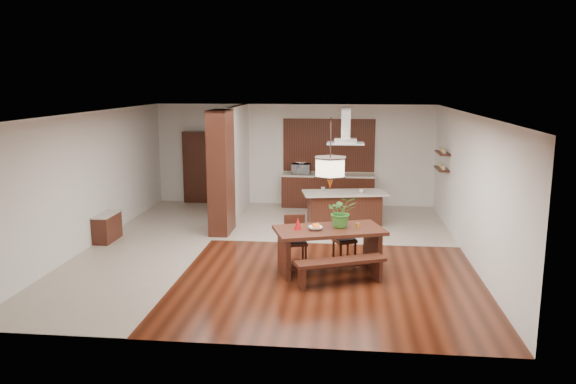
# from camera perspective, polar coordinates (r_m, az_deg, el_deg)

# --- Properties ---
(room_shell) EXTENTS (9.00, 9.04, 2.92)m
(room_shell) POSITION_cam_1_polar(r_m,az_deg,el_deg) (11.70, -1.46, 3.93)
(room_shell) COLOR black
(room_shell) RESTS_ON ground
(tile_hallway) EXTENTS (2.50, 9.00, 0.01)m
(tile_hallway) POSITION_cam_1_polar(r_m,az_deg,el_deg) (12.77, -13.80, -5.21)
(tile_hallway) COLOR #B5A797
(tile_hallway) RESTS_ON ground
(tile_kitchen) EXTENTS (5.50, 4.00, 0.01)m
(tile_kitchen) POSITION_cam_1_polar(r_m,az_deg,el_deg) (14.45, 4.80, -3.01)
(tile_kitchen) COLOR #B5A797
(tile_kitchen) RESTS_ON ground
(soffit_band) EXTENTS (8.00, 9.00, 0.02)m
(soffit_band) POSITION_cam_1_polar(r_m,az_deg,el_deg) (11.63, -1.48, 7.96)
(soffit_band) COLOR #3E200F
(soffit_band) RESTS_ON room_shell
(partition_pier) EXTENTS (0.45, 1.00, 2.90)m
(partition_pier) POSITION_cam_1_polar(r_m,az_deg,el_deg) (13.20, -6.81, 2.01)
(partition_pier) COLOR black
(partition_pier) RESTS_ON ground
(partition_stub) EXTENTS (0.18, 2.40, 2.90)m
(partition_stub) POSITION_cam_1_polar(r_m,az_deg,el_deg) (15.24, -5.07, 3.27)
(partition_stub) COLOR silver
(partition_stub) RESTS_ON ground
(hallway_console) EXTENTS (0.37, 0.88, 0.63)m
(hallway_console) POSITION_cam_1_polar(r_m,az_deg,el_deg) (13.26, -17.89, -3.44)
(hallway_console) COLOR black
(hallway_console) RESTS_ON ground
(hallway_doorway) EXTENTS (1.10, 0.20, 2.10)m
(hallway_doorway) POSITION_cam_1_polar(r_m,az_deg,el_deg) (16.64, -8.72, 2.46)
(hallway_doorway) COLOR black
(hallway_doorway) RESTS_ON ground
(rear_counter) EXTENTS (2.60, 0.62, 0.95)m
(rear_counter) POSITION_cam_1_polar(r_m,az_deg,el_deg) (16.01, 4.07, 0.13)
(rear_counter) COLOR black
(rear_counter) RESTS_ON ground
(kitchen_window) EXTENTS (2.60, 0.08, 1.50)m
(kitchen_window) POSITION_cam_1_polar(r_m,az_deg,el_deg) (16.08, 4.17, 4.77)
(kitchen_window) COLOR #9F6A2F
(kitchen_window) RESTS_ON room_shell
(shelf_lower) EXTENTS (0.26, 0.90, 0.04)m
(shelf_lower) POSITION_cam_1_polar(r_m,az_deg,el_deg) (14.46, 15.34, 2.28)
(shelf_lower) COLOR black
(shelf_lower) RESTS_ON room_shell
(shelf_upper) EXTENTS (0.26, 0.90, 0.04)m
(shelf_upper) POSITION_cam_1_polar(r_m,az_deg,el_deg) (14.41, 15.42, 3.85)
(shelf_upper) COLOR black
(shelf_upper) RESTS_ON room_shell
(dining_table) EXTENTS (2.21, 1.58, 0.83)m
(dining_table) POSITION_cam_1_polar(r_m,az_deg,el_deg) (10.59, 4.20, -4.88)
(dining_table) COLOR black
(dining_table) RESTS_ON ground
(dining_bench) EXTENTS (1.65, 0.96, 0.46)m
(dining_bench) POSITION_cam_1_polar(r_m,az_deg,el_deg) (10.05, 5.34, -8.08)
(dining_bench) COLOR black
(dining_bench) RESTS_ON ground
(dining_chair_left) EXTENTS (0.51, 0.51, 0.94)m
(dining_chair_left) POSITION_cam_1_polar(r_m,az_deg,el_deg) (11.08, 0.80, -4.89)
(dining_chair_left) COLOR black
(dining_chair_left) RESTS_ON ground
(dining_chair_right) EXTENTS (0.54, 0.54, 0.91)m
(dining_chair_right) POSITION_cam_1_polar(r_m,az_deg,el_deg) (11.34, 5.75, -4.66)
(dining_chair_right) COLOR black
(dining_chair_right) RESTS_ON ground
(pendant_lantern) EXTENTS (0.64, 0.64, 1.31)m
(pendant_lantern) POSITION_cam_1_polar(r_m,az_deg,el_deg) (10.26, 4.33, 3.91)
(pendant_lantern) COLOR #F7E0BD
(pendant_lantern) RESTS_ON room_shell
(foliage_plant) EXTENTS (0.61, 0.56, 0.60)m
(foliage_plant) POSITION_cam_1_polar(r_m,az_deg,el_deg) (10.59, 5.46, -2.00)
(foliage_plant) COLOR #327527
(foliage_plant) RESTS_ON dining_table
(fruit_bowl) EXTENTS (0.29, 0.29, 0.06)m
(fruit_bowl) POSITION_cam_1_polar(r_m,az_deg,el_deg) (10.42, 2.81, -3.69)
(fruit_bowl) COLOR #B8ADA1
(fruit_bowl) RESTS_ON dining_table
(napkin_cone) EXTENTS (0.18, 0.18, 0.22)m
(napkin_cone) POSITION_cam_1_polar(r_m,az_deg,el_deg) (10.43, 1.01, -3.20)
(napkin_cone) COLOR #A40B0E
(napkin_cone) RESTS_ON dining_table
(gold_ornament) EXTENTS (0.09, 0.09, 0.10)m
(gold_ornament) POSITION_cam_1_polar(r_m,az_deg,el_deg) (10.60, 7.09, -3.39)
(gold_ornament) COLOR gold
(gold_ornament) RESTS_ON dining_table
(kitchen_island) EXTENTS (2.17, 1.26, 0.84)m
(kitchen_island) POSITION_cam_1_polar(r_m,az_deg,el_deg) (14.09, 5.74, -1.61)
(kitchen_island) COLOR black
(kitchen_island) RESTS_ON ground
(range_hood) EXTENTS (0.90, 0.55, 0.87)m
(range_hood) POSITION_cam_1_polar(r_m,az_deg,el_deg) (13.78, 5.90, 6.66)
(range_hood) COLOR silver
(range_hood) RESTS_ON room_shell
(island_cup) EXTENTS (0.13, 0.13, 0.09)m
(island_cup) POSITION_cam_1_polar(r_m,az_deg,el_deg) (13.88, 7.48, 0.09)
(island_cup) COLOR silver
(island_cup) RESTS_ON kitchen_island
(microwave) EXTENTS (0.54, 0.37, 0.29)m
(microwave) POSITION_cam_1_polar(r_m,az_deg,el_deg) (15.94, 1.34, 2.36)
(microwave) COLOR #B0B2B7
(microwave) RESTS_ON rear_counter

